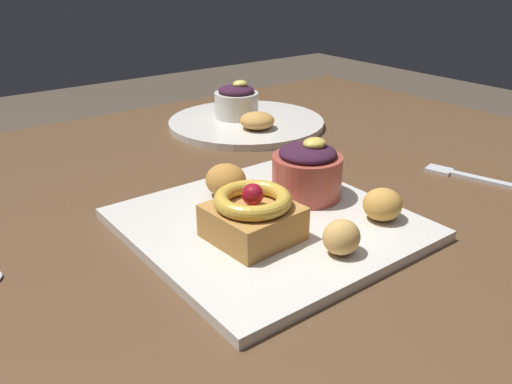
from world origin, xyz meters
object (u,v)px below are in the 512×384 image
at_px(berry_ramekin, 307,171).
at_px(fritter_middle, 341,237).
at_px(back_plate, 246,123).
at_px(back_ramekin, 236,101).
at_px(fritter_back, 228,179).
at_px(cake_slice, 253,215).
at_px(back_pastry, 257,121).
at_px(fritter_front, 382,204).
at_px(front_plate, 267,225).
at_px(fork, 463,175).

xyz_separation_m(berry_ramekin, fritter_middle, (-0.07, -0.12, -0.02)).
relative_size(back_plate, back_ramekin, 3.52).
distance_m(fritter_back, back_ramekin, 0.35).
distance_m(cake_slice, back_plate, 0.44).
bearing_deg(berry_ramekin, back_pastry, 64.85).
distance_m(fritter_front, fritter_middle, 0.09).
bearing_deg(fritter_middle, back_plate, 64.93).
bearing_deg(fritter_back, front_plate, -94.32).
height_order(front_plate, back_pastry, back_pastry).
distance_m(back_plate, back_ramekin, 0.04).
relative_size(berry_ramekin, fritter_middle, 2.22).
bearing_deg(berry_ramekin, back_ramekin, 68.30).
bearing_deg(fritter_front, fork, 8.06).
bearing_deg(fritter_middle, berry_ramekin, 61.90).
xyz_separation_m(berry_ramekin, back_plate, (0.14, 0.32, -0.04)).
height_order(fritter_front, back_pastry, fritter_front).
bearing_deg(fork, back_pastry, 3.75).
bearing_deg(front_plate, back_plate, 56.94).
relative_size(back_ramekin, fork, 0.64).
bearing_deg(fritter_middle, fritter_front, 15.28).
xyz_separation_m(fritter_front, back_ramekin, (0.11, 0.44, 0.01)).
xyz_separation_m(fritter_front, fritter_back, (-0.10, 0.16, 0.00)).
relative_size(front_plate, back_pastry, 4.85).
distance_m(cake_slice, back_ramekin, 0.46).
relative_size(cake_slice, back_plate, 0.32).
height_order(berry_ramekin, fritter_middle, berry_ramekin).
relative_size(fritter_front, fritter_middle, 1.16).
relative_size(fritter_middle, fritter_back, 0.75).
distance_m(front_plate, back_plate, 0.40).
distance_m(fritter_back, back_plate, 0.33).
xyz_separation_m(fritter_middle, back_plate, (0.21, 0.44, -0.02)).
height_order(cake_slice, fork, cake_slice).
height_order(back_plate, back_pastry, back_pastry).
height_order(front_plate, back_plate, same).
bearing_deg(cake_slice, back_ramekin, 56.75).
xyz_separation_m(berry_ramekin, fritter_front, (0.03, -0.10, -0.02)).
distance_m(front_plate, fritter_back, 0.09).
distance_m(front_plate, fritter_middle, 0.11).
relative_size(berry_ramekin, back_ramekin, 1.07).
bearing_deg(berry_ramekin, back_plate, 66.16).
xyz_separation_m(fritter_middle, fritter_back, (-0.01, 0.19, 0.00)).
xyz_separation_m(cake_slice, fritter_middle, (0.05, -0.08, -0.01)).
bearing_deg(fork, berry_ramekin, 58.31).
height_order(front_plate, back_ramekin, back_ramekin).
xyz_separation_m(berry_ramekin, back_pastry, (0.12, 0.26, -0.02)).
bearing_deg(fritter_middle, fork, 10.27).
xyz_separation_m(cake_slice, fritter_front, (0.14, -0.05, -0.01)).
bearing_deg(fritter_front, fritter_back, 121.64).
height_order(back_ramekin, fork, back_ramekin).
distance_m(berry_ramekin, fritter_back, 0.10).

